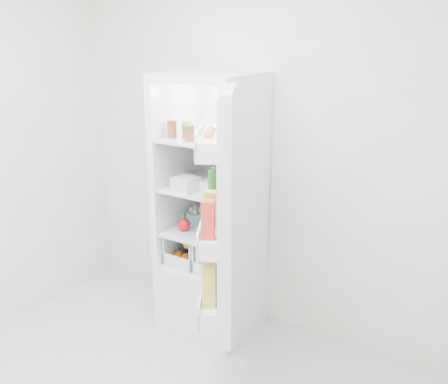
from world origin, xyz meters
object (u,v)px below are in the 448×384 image
Objects in this scene: refrigerator at (215,237)px; red_cabbage at (237,218)px; fridge_door at (223,218)px; mushroom_bowl at (197,217)px.

red_cabbage is at bearing 14.56° from refrigerator.
refrigerator reaches higher than fridge_door.
fridge_door is (0.61, -0.61, 0.31)m from mushroom_bowl.
refrigerator is 0.23m from red_cabbage.
mushroom_bowl is at bearing -174.79° from red_cabbage.
red_cabbage is at bearing 5.21° from mushroom_bowl.
mushroom_bowl is at bearing 176.17° from refrigerator.
fridge_door is at bearing -65.56° from red_cabbage.
red_cabbage is 1.00× the size of mushroom_bowl.
red_cabbage reaches higher than mushroom_bowl.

